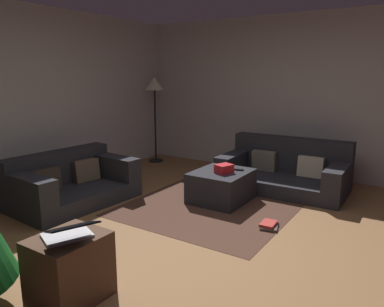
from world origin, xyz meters
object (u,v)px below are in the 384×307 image
couch_left (70,183)px  corner_lamp (155,90)px  ottoman (221,186)px  laptop (69,232)px  gift_box (224,169)px  book_stack (269,225)px  side_table (70,269)px  couch_right (285,171)px  tv_remote (237,169)px

couch_left → corner_lamp: (2.44, 0.50, 1.11)m
ottoman → laptop: 2.62m
gift_box → book_stack: 1.02m
laptop → side_table: bearing=67.1°
corner_lamp → book_stack: bearing=-120.8°
couch_right → couch_left: bearing=43.6°
tv_remote → book_stack: tv_remote is taller
side_table → laptop: bearing=-112.9°
couch_left → laptop: laptop is taller
tv_remote → corner_lamp: corner_lamp is taller
corner_lamp → ottoman: bearing=-121.4°
gift_box → laptop: size_ratio=0.42×
couch_left → ottoman: (1.13, -1.65, -0.06)m
gift_box → side_table: bearing=-178.7°
couch_left → laptop: bearing=54.9°
side_table → couch_left: bearing=50.9°
laptop → book_stack: laptop is taller
ottoman → tv_remote: size_ratio=4.91×
couch_left → book_stack: 2.61m
ottoman → laptop: size_ratio=1.58×
gift_box → corner_lamp: corner_lamp is taller
ottoman → book_stack: ottoman is taller
tv_remote → corner_lamp: (1.14, 2.29, 0.95)m
couch_left → ottoman: bearing=128.0°
couch_left → couch_right: bearing=138.4°
couch_left → side_table: 2.28m
book_stack → couch_left: bearing=104.2°
gift_box → side_table: 2.53m
gift_box → side_table: (-2.52, -0.06, -0.20)m
gift_box → laptop: (-2.54, -0.11, 0.11)m
book_stack → side_table: bearing=160.1°
couch_left → side_table: (-1.44, -1.77, -0.00)m
ottoman → book_stack: 1.02m
couch_right → laptop: size_ratio=3.61×
side_table → tv_remote: bearing=-0.6°
book_stack → corner_lamp: (1.80, 3.02, 1.34)m
ottoman → side_table: size_ratio=1.51×
couch_left → couch_right: 3.05m
couch_right → side_table: couch_right is taller
side_table → laptop: 0.32m
laptop → book_stack: 2.28m
tv_remote → side_table: 2.74m
corner_lamp → side_table: bearing=-149.7°
couch_left → laptop: size_ratio=3.20×
ottoman → tv_remote: tv_remote is taller
tv_remote → side_table: size_ratio=0.31×
gift_box → book_stack: gift_box is taller
couch_right → ottoman: bearing=61.9°
corner_lamp → couch_right: bearing=-96.2°
ottoman → side_table: (-2.57, -0.12, 0.05)m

